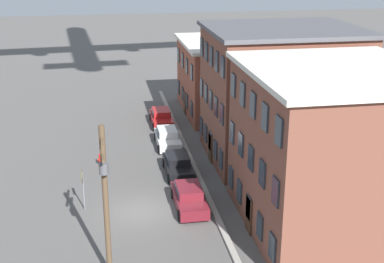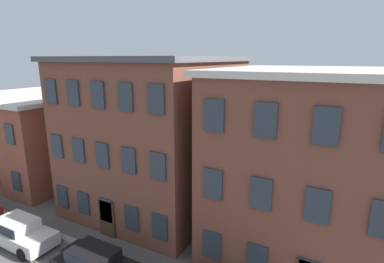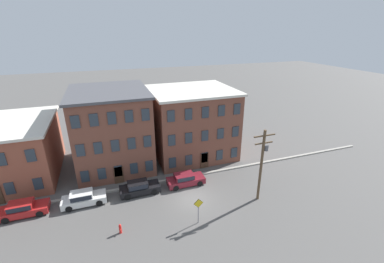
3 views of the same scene
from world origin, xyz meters
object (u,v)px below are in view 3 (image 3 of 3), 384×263
caution_sign (198,207)px  car_black (139,187)px  car_white (83,198)px  car_maroon (185,179)px  fire_hydrant (120,229)px  car_red (23,208)px  utility_pole (262,162)px

caution_sign → car_black: bearing=124.4°
car_black → caution_sign: size_ratio=1.61×
car_black → caution_sign: 8.14m
car_white → car_maroon: 11.17m
car_white → fire_hydrant: car_white is taller
car_black → car_red: bearing=179.4°
car_maroon → caution_sign: size_ratio=1.61×
car_white → car_black: bearing=0.2°
car_white → utility_pole: size_ratio=0.55×
fire_hydrant → caution_sign: bearing=-8.7°
utility_pole → fire_hydrant: 15.07m
car_white → fire_hydrant: size_ratio=4.58×
car_red → utility_pole: (23.34, -5.40, 3.78)m
car_red → car_white: 5.54m
caution_sign → fire_hydrant: caution_sign is taller
car_red → utility_pole: bearing=-13.0°
caution_sign → car_red: bearing=156.9°
car_red → utility_pole: utility_pole is taller
fire_hydrant → car_white: bearing=120.6°
car_maroon → utility_pole: 9.22m
car_red → caution_sign: caution_sign is taller
car_white → utility_pole: 18.94m
car_red → utility_pole: 24.25m
caution_sign → fire_hydrant: bearing=171.3°
car_white → car_maroon: same height
car_red → car_black: same height
fire_hydrant → utility_pole: bearing=1.2°
car_white → car_black: size_ratio=1.00×
car_maroon → fire_hydrant: bearing=-145.2°
car_white → car_maroon: (11.17, -0.07, 0.00)m
car_black → utility_pole: size_ratio=0.55×
utility_pole → fire_hydrant: utility_pole is taller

